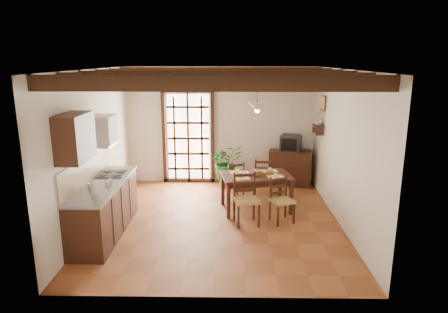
{
  "coord_description": "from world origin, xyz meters",
  "views": [
    {
      "loc": [
        0.23,
        -7.04,
        2.99
      ],
      "look_at": [
        0.1,
        0.4,
        1.15
      ],
      "focal_mm": 32.0,
      "sensor_mm": 36.0,
      "label": 1
    }
  ],
  "objects_px": {
    "chair_far_right": "(263,185)",
    "crt_tv": "(291,143)",
    "chair_near_left": "(246,209)",
    "chair_near_right": "(281,208)",
    "sideboard": "(290,168)",
    "potted_plant": "(226,163)",
    "pendant_lamp": "(257,107)",
    "chair_far_left": "(233,187)",
    "kitchen_counter": "(104,208)",
    "dining_table": "(256,179)"
  },
  "relations": [
    {
      "from": "chair_near_left",
      "to": "pendant_lamp",
      "type": "distance_m",
      "value": 1.98
    },
    {
      "from": "kitchen_counter",
      "to": "chair_far_right",
      "type": "height_order",
      "value": "kitchen_counter"
    },
    {
      "from": "pendant_lamp",
      "to": "chair_far_right",
      "type": "bearing_deg",
      "value": 71.33
    },
    {
      "from": "kitchen_counter",
      "to": "chair_far_left",
      "type": "xyz_separation_m",
      "value": [
        2.25,
        1.82,
        -0.21
      ]
    },
    {
      "from": "dining_table",
      "to": "crt_tv",
      "type": "distance_m",
      "value": 1.91
    },
    {
      "from": "kitchen_counter",
      "to": "potted_plant",
      "type": "height_order",
      "value": "potted_plant"
    },
    {
      "from": "crt_tv",
      "to": "potted_plant",
      "type": "relative_size",
      "value": 0.26
    },
    {
      "from": "kitchen_counter",
      "to": "pendant_lamp",
      "type": "bearing_deg",
      "value": 25.61
    },
    {
      "from": "chair_near_right",
      "to": "chair_near_left",
      "type": "bearing_deg",
      "value": 166.85
    },
    {
      "from": "chair_far_right",
      "to": "pendant_lamp",
      "type": "height_order",
      "value": "pendant_lamp"
    },
    {
      "from": "chair_far_right",
      "to": "dining_table",
      "type": "bearing_deg",
      "value": 78.13
    },
    {
      "from": "crt_tv",
      "to": "chair_near_left",
      "type": "bearing_deg",
      "value": -95.81
    },
    {
      "from": "chair_far_right",
      "to": "potted_plant",
      "type": "bearing_deg",
      "value": -39.33
    },
    {
      "from": "chair_far_left",
      "to": "chair_far_right",
      "type": "bearing_deg",
      "value": 165.91
    },
    {
      "from": "dining_table",
      "to": "chair_far_right",
      "type": "xyz_separation_m",
      "value": [
        0.22,
        0.74,
        -0.36
      ]
    },
    {
      "from": "chair_near_right",
      "to": "crt_tv",
      "type": "xyz_separation_m",
      "value": [
        0.47,
        2.26,
        0.77
      ]
    },
    {
      "from": "sideboard",
      "to": "pendant_lamp",
      "type": "distance_m",
      "value": 2.44
    },
    {
      "from": "chair_near_right",
      "to": "potted_plant",
      "type": "bearing_deg",
      "value": 93.54
    },
    {
      "from": "kitchen_counter",
      "to": "dining_table",
      "type": "distance_m",
      "value": 2.95
    },
    {
      "from": "chair_near_left",
      "to": "chair_far_left",
      "type": "relative_size",
      "value": 1.13
    },
    {
      "from": "chair_near_left",
      "to": "sideboard",
      "type": "distance_m",
      "value": 2.63
    },
    {
      "from": "chair_near_right",
      "to": "chair_far_right",
      "type": "distance_m",
      "value": 1.38
    },
    {
      "from": "pendant_lamp",
      "to": "kitchen_counter",
      "type": "bearing_deg",
      "value": -154.39
    },
    {
      "from": "chair_far_right",
      "to": "crt_tv",
      "type": "relative_size",
      "value": 1.59
    },
    {
      "from": "sideboard",
      "to": "chair_near_left",
      "type": "bearing_deg",
      "value": -105.53
    },
    {
      "from": "chair_near_left",
      "to": "pendant_lamp",
      "type": "height_order",
      "value": "pendant_lamp"
    },
    {
      "from": "kitchen_counter",
      "to": "chair_near_right",
      "type": "bearing_deg",
      "value": 10.2
    },
    {
      "from": "chair_near_left",
      "to": "chair_near_right",
      "type": "distance_m",
      "value": 0.67
    },
    {
      "from": "chair_far_right",
      "to": "chair_far_left",
      "type": "bearing_deg",
      "value": 13.89
    },
    {
      "from": "chair_near_left",
      "to": "sideboard",
      "type": "height_order",
      "value": "chair_near_left"
    },
    {
      "from": "dining_table",
      "to": "chair_far_right",
      "type": "bearing_deg",
      "value": 64.17
    },
    {
      "from": "chair_far_right",
      "to": "potted_plant",
      "type": "height_order",
      "value": "potted_plant"
    },
    {
      "from": "kitchen_counter",
      "to": "dining_table",
      "type": "height_order",
      "value": "kitchen_counter"
    },
    {
      "from": "crt_tv",
      "to": "potted_plant",
      "type": "distance_m",
      "value": 1.6
    },
    {
      "from": "chair_near_right",
      "to": "chair_far_left",
      "type": "distance_m",
      "value": 1.54
    },
    {
      "from": "sideboard",
      "to": "pendant_lamp",
      "type": "relative_size",
      "value": 1.17
    },
    {
      "from": "chair_near_right",
      "to": "sideboard",
      "type": "distance_m",
      "value": 2.31
    },
    {
      "from": "chair_far_left",
      "to": "chair_far_right",
      "type": "relative_size",
      "value": 0.94
    },
    {
      "from": "chair_near_right",
      "to": "crt_tv",
      "type": "distance_m",
      "value": 2.43
    },
    {
      "from": "kitchen_counter",
      "to": "sideboard",
      "type": "height_order",
      "value": "kitchen_counter"
    },
    {
      "from": "crt_tv",
      "to": "pendant_lamp",
      "type": "height_order",
      "value": "pendant_lamp"
    },
    {
      "from": "sideboard",
      "to": "potted_plant",
      "type": "xyz_separation_m",
      "value": [
        -1.52,
        -0.11,
        0.15
      ]
    },
    {
      "from": "chair_near_left",
      "to": "chair_far_right",
      "type": "xyz_separation_m",
      "value": [
        0.43,
        1.47,
        -0.02
      ]
    },
    {
      "from": "potted_plant",
      "to": "chair_far_right",
      "type": "bearing_deg",
      "value": -43.74
    },
    {
      "from": "sideboard",
      "to": "crt_tv",
      "type": "xyz_separation_m",
      "value": [
        -0.0,
        -0.01,
        0.61
      ]
    },
    {
      "from": "potted_plant",
      "to": "sideboard",
      "type": "bearing_deg",
      "value": 4.16
    },
    {
      "from": "crt_tv",
      "to": "chair_far_right",
      "type": "bearing_deg",
      "value": -108.3
    },
    {
      "from": "chair_far_left",
      "to": "crt_tv",
      "type": "distance_m",
      "value": 1.86
    },
    {
      "from": "pendant_lamp",
      "to": "chair_near_left",
      "type": "bearing_deg",
      "value": -104.69
    },
    {
      "from": "chair_far_right",
      "to": "chair_near_left",
      "type": "bearing_deg",
      "value": 77.98
    }
  ]
}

